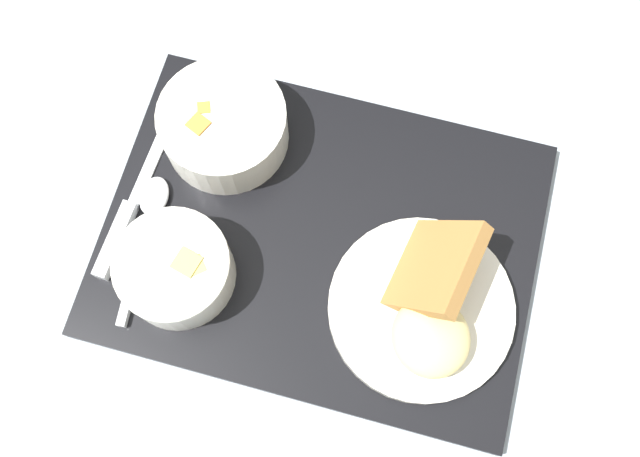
# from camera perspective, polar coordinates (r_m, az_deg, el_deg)

# --- Properties ---
(ground_plane) EXTENTS (4.00, 4.00, 0.00)m
(ground_plane) POSITION_cam_1_polar(r_m,az_deg,el_deg) (0.72, 0.00, -1.11)
(ground_plane) COLOR #99A3AD
(serving_tray) EXTENTS (0.47, 0.36, 0.02)m
(serving_tray) POSITION_cam_1_polar(r_m,az_deg,el_deg) (0.71, 0.00, -0.92)
(serving_tray) COLOR black
(serving_tray) RESTS_ON ground_plane
(bowl_salad) EXTENTS (0.13, 0.13, 0.06)m
(bowl_salad) POSITION_cam_1_polar(r_m,az_deg,el_deg) (0.72, -8.13, 8.62)
(bowl_salad) COLOR silver
(bowl_salad) RESTS_ON serving_tray
(bowl_soup) EXTENTS (0.11, 0.11, 0.06)m
(bowl_soup) POSITION_cam_1_polar(r_m,az_deg,el_deg) (0.68, -12.11, -3.32)
(bowl_soup) COLOR silver
(bowl_soup) RESTS_ON serving_tray
(plate_main) EXTENTS (0.19, 0.19, 0.09)m
(plate_main) POSITION_cam_1_polar(r_m,az_deg,el_deg) (0.67, 8.84, -6.70)
(plate_main) COLOR silver
(plate_main) RESTS_ON serving_tray
(knife) EXTENTS (0.04, 0.20, 0.01)m
(knife) POSITION_cam_1_polar(r_m,az_deg,el_deg) (0.73, -16.20, 0.48)
(knife) COLOR silver
(knife) RESTS_ON serving_tray
(spoon) EXTENTS (0.03, 0.16, 0.01)m
(spoon) POSITION_cam_1_polar(r_m,az_deg,el_deg) (0.73, -14.33, 0.49)
(spoon) COLOR silver
(spoon) RESTS_ON serving_tray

